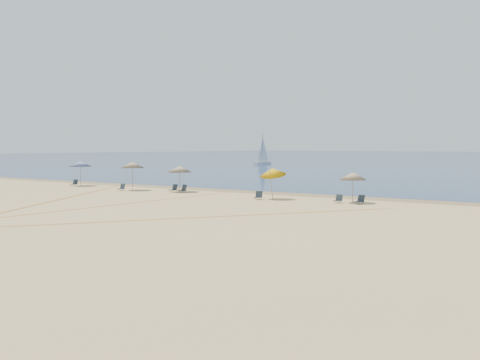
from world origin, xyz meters
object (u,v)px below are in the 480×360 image
object	(u,v)px
umbrella_0	(80,164)
sailboat_2	(263,155)
umbrella_3	(273,172)
chair_1	(122,188)
umbrella_2	(180,169)
chair_6	(360,200)
chair_5	(338,199)
chair_0	(74,183)
chair_4	(259,196)
chair_3	(183,189)
umbrella_4	(353,176)
chair_2	(174,189)
umbrella_1	(132,165)

from	to	relation	value
umbrella_0	sailboat_2	bearing A→B (deg)	105.72
umbrella_3	chair_1	xyz separation A→B (m)	(-15.36, -0.80, -1.80)
umbrella_2	chair_6	xyz separation A→B (m)	(17.06, -0.99, -1.72)
umbrella_2	chair_5	bearing A→B (deg)	-3.60
chair_0	chair_4	bearing A→B (deg)	-16.23
chair_4	chair_3	bearing A→B (deg)	155.27
umbrella_4	chair_1	bearing A→B (deg)	-175.56
umbrella_0	chair_6	bearing A→B (deg)	-1.80
umbrella_4	umbrella_2	bearing A→B (deg)	179.02
umbrella_0	chair_4	bearing A→B (deg)	-5.14
umbrella_4	chair_6	size ratio (longest dim) A/B	3.03
chair_2	chair_3	xyz separation A→B (m)	(1.16, -0.14, 0.01)
umbrella_2	chair_4	bearing A→B (deg)	-12.37
chair_1	umbrella_2	bearing A→B (deg)	19.22
umbrella_1	chair_6	distance (m)	21.89
umbrella_3	chair_6	world-z (taller)	umbrella_3
umbrella_1	umbrella_3	xyz separation A→B (m)	(14.89, -0.13, -0.24)
chair_0	sailboat_2	world-z (taller)	sailboat_2
umbrella_2	chair_0	bearing A→B (deg)	-177.76
chair_1	sailboat_2	bearing A→B (deg)	109.98
umbrella_4	chair_1	size ratio (longest dim) A/B	3.64
umbrella_3	chair_2	xyz separation A→B (m)	(-10.42, 0.66, -1.78)
chair_0	umbrella_4	bearing A→B (deg)	-11.88
chair_2	chair_6	world-z (taller)	chair_2
umbrella_2	umbrella_3	bearing A→B (deg)	-6.46
umbrella_4	chair_2	bearing A→B (deg)	-179.26
umbrella_2	chair_2	world-z (taller)	umbrella_2
umbrella_3	chair_5	world-z (taller)	umbrella_3
umbrella_2	chair_3	size ratio (longest dim) A/B	2.88
chair_3	chair_6	bearing A→B (deg)	14.31
umbrella_3	chair_6	size ratio (longest dim) A/B	3.49
chair_4	chair_5	size ratio (longest dim) A/B	1.24
umbrella_2	chair_3	bearing A→B (deg)	-35.66
umbrella_0	chair_1	size ratio (longest dim) A/B	4.16
chair_3	chair_6	world-z (taller)	chair_3
umbrella_0	sailboat_2	xyz separation A→B (m)	(-18.81, 66.83, -0.10)
umbrella_0	chair_0	xyz separation A→B (m)	(-0.37, -0.48, -1.94)
umbrella_3	chair_2	size ratio (longest dim) A/B	3.63
umbrella_2	chair_2	bearing A→B (deg)	-119.68
chair_0	chair_3	xyz separation A→B (m)	(14.32, -0.11, 0.02)
umbrella_4	chair_6	world-z (taller)	umbrella_4
umbrella_4	chair_0	size ratio (longest dim) A/B	3.09
umbrella_0	chair_6	world-z (taller)	umbrella_0
chair_1	chair_3	world-z (taller)	chair_3
chair_1	chair_2	bearing A→B (deg)	15.19
umbrella_3	chair_1	distance (m)	15.49
umbrella_3	umbrella_4	size ratio (longest dim) A/B	1.15
umbrella_1	chair_5	size ratio (longest dim) A/B	4.53
umbrella_0	chair_0	world-z (taller)	umbrella_0
chair_1	chair_6	distance (m)	22.30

